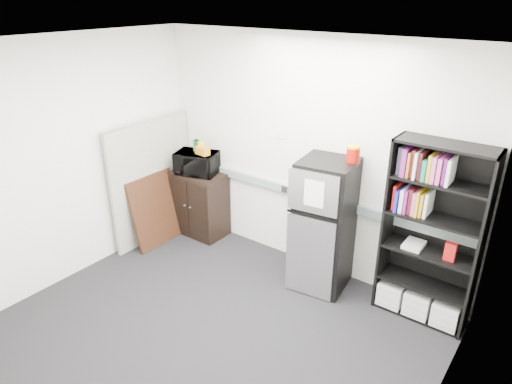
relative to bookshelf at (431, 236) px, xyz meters
The scene contains 18 objects.
floor 2.37m from the bookshelf, 134.33° to the right, with size 4.00×4.00×0.00m, color black.
wall_back 1.60m from the bookshelf, behind, with size 4.00×0.02×2.70m, color white.
wall_right 1.69m from the bookshelf, 73.25° to the right, with size 0.02×3.50×2.70m, color white.
wall_left 3.89m from the bookshelf, 156.08° to the right, with size 0.02×3.50×2.70m, color white.
ceiling 2.83m from the bookshelf, 134.33° to the right, with size 4.00×3.50×0.02m, color white.
electrical_raceway 1.54m from the bookshelf, behind, with size 3.92×0.05×0.10m, color gray.
wall_note 1.99m from the bookshelf, behind, with size 0.14×0.00×0.10m, color white.
bookshelf is the anchor object (origin of this frame).
cubicle_partition 3.46m from the bookshelf, behind, with size 0.06×1.30×1.62m.
cabinet 3.05m from the bookshelf, behind, with size 0.71×0.47×0.88m.
microwave 3.01m from the bookshelf, behind, with size 0.53×0.36×0.29m, color black.
snack_box_a 3.05m from the bookshelf, behind, with size 0.07×0.05×0.15m, color #1B5E31.
snack_box_b 3.05m from the bookshelf, behind, with size 0.07×0.05×0.15m, color #0D3B19.
snack_box_c 2.96m from the bookshelf, behind, with size 0.07×0.05×0.14m, color yellow.
snack_bag 2.90m from the bookshelf, behind, with size 0.18×0.10×0.10m, color orange.
refrigerator 1.10m from the bookshelf, behind, with size 0.63×0.66×1.49m.
coffee_can 1.11m from the bookshelf, behind, with size 0.14×0.14×0.19m.
framed_poster 3.38m from the bookshelf, 169.87° to the right, with size 0.23×0.73×0.92m.
Camera 1 is at (2.46, -2.52, 3.08)m, focal length 32.00 mm.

